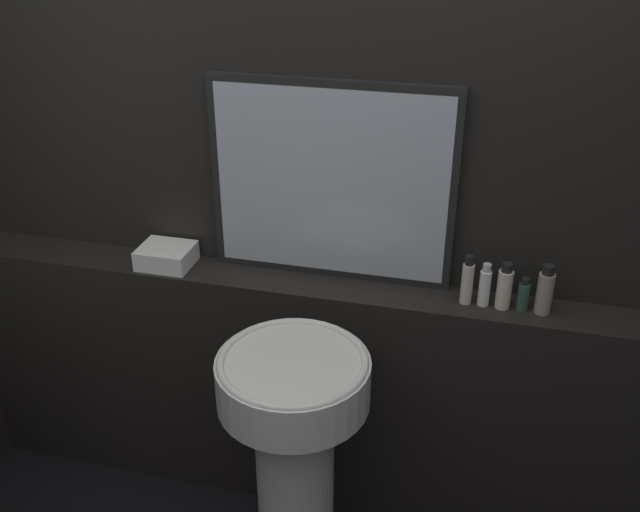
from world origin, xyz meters
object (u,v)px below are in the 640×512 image
Objects in this scene: towel_stack at (167,256)px; body_wash_bottle at (523,295)px; lotion_bottle at (504,287)px; shampoo_bottle at (467,281)px; conditioner_bottle at (485,286)px; pedestal_sink at (295,448)px; hand_soap_bottle at (545,291)px; mirror at (331,183)px.

body_wash_bottle is (1.22, 0.00, 0.02)m from towel_stack.
lotion_bottle is at bearing 180.00° from body_wash_bottle.
shampoo_bottle is 0.06m from conditioner_bottle.
conditioner_bottle is (0.52, 0.41, 0.42)m from pedestal_sink.
pedestal_sink is at bearing -147.02° from body_wash_bottle.
hand_soap_bottle reaches higher than conditioner_bottle.
lotion_bottle is (0.12, 0.00, -0.01)m from shampoo_bottle.
pedestal_sink is 0.82m from towel_stack.
conditioner_bottle is at bearing 0.00° from towel_stack.
pedestal_sink is at bearing -149.40° from hand_soap_bottle.
lotion_bottle reaches higher than body_wash_bottle.
shampoo_bottle reaches higher than towel_stack.
body_wash_bottle reaches higher than towel_stack.
mirror is 5.54× the size of conditioner_bottle.
hand_soap_bottle is (0.70, -0.07, -0.26)m from mirror.
shampoo_bottle is at bearing 180.00° from conditioner_bottle.
towel_stack is 1.22m from body_wash_bottle.
hand_soap_bottle is (0.06, 0.00, 0.02)m from body_wash_bottle.
conditioner_bottle is 1.30× the size of body_wash_bottle.
pedestal_sink is at bearing -144.37° from lotion_bottle.
conditioner_bottle is at bearing -7.96° from mirror.
lotion_bottle is at bearing 0.00° from shampoo_bottle.
mirror is at bearing 90.61° from pedestal_sink.
towel_stack is at bearing 180.00° from body_wash_bottle.
lotion_bottle reaches higher than pedestal_sink.
mirror is 0.59m from conditioner_bottle.
towel_stack is at bearing -172.82° from mirror.
mirror is 4.41× the size of towel_stack.
pedestal_sink is 5.06× the size of towel_stack.
pedestal_sink is 6.36× the size of conditioner_bottle.
lotion_bottle is 0.12m from hand_soap_bottle.
lotion_bottle is (0.58, 0.41, 0.43)m from pedestal_sink.
conditioner_bottle is at bearing 180.00° from hand_soap_bottle.
body_wash_bottle is at bearing -6.47° from mirror.
mirror is 0.54m from shampoo_bottle.
pedestal_sink is 5.62× the size of hand_soap_bottle.
towel_stack is 1.16m from lotion_bottle.
conditioner_bottle is at bearing 180.00° from body_wash_bottle.
shampoo_bottle is 1.15× the size of conditioner_bottle.
pedestal_sink is 8.27× the size of body_wash_bottle.
mirror is 4.89× the size of hand_soap_bottle.
conditioner_bottle reaches higher than pedestal_sink.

